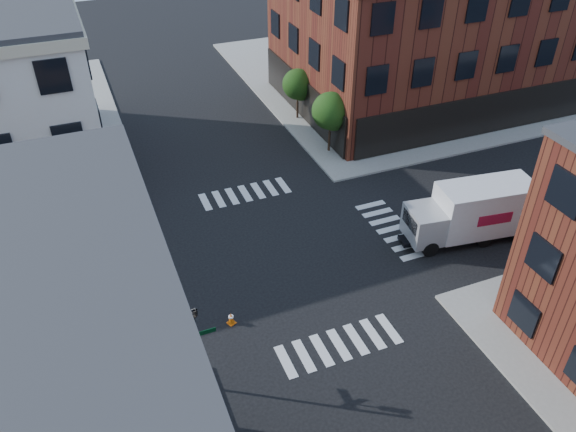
{
  "coord_description": "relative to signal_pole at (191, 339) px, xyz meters",
  "views": [
    {
      "loc": [
        -8.93,
        -22.72,
        20.27
      ],
      "look_at": [
        0.36,
        0.33,
        2.5
      ],
      "focal_mm": 35.0,
      "sensor_mm": 36.0,
      "label": 1
    }
  ],
  "objects": [
    {
      "name": "tree_far",
      "position": [
        14.28,
        22.65,
        0.02
      ],
      "size": [
        2.43,
        2.43,
        4.07
      ],
      "color": "black",
      "rests_on": "ground"
    },
    {
      "name": "tree_near",
      "position": [
        14.28,
        16.65,
        0.3
      ],
      "size": [
        2.69,
        2.69,
        4.49
      ],
      "color": "black",
      "rests_on": "ground"
    },
    {
      "name": "signal_pole",
      "position": [
        0.0,
        0.0,
        0.0
      ],
      "size": [
        1.29,
        1.24,
        4.6
      ],
      "color": "black",
      "rests_on": "ground"
    },
    {
      "name": "building_ne",
      "position": [
        27.22,
        22.68,
        3.14
      ],
      "size": [
        25.0,
        16.0,
        12.0
      ],
      "primitive_type": "cube",
      "color": "#491812",
      "rests_on": "ground"
    },
    {
      "name": "ground",
      "position": [
        6.72,
        6.68,
        -2.86
      ],
      "size": [
        120.0,
        120.0,
        0.0
      ],
      "primitive_type": "plane",
      "color": "black",
      "rests_on": "ground"
    },
    {
      "name": "traffic_cone",
      "position": [
        2.44,
        2.9,
        -2.53
      ],
      "size": [
        0.48,
        0.48,
        0.68
      ],
      "rotation": [
        0.0,
        0.0,
        0.4
      ],
      "color": "orange",
      "rests_on": "ground"
    },
    {
      "name": "sidewalk_ne",
      "position": [
        27.72,
        27.68,
        -2.78
      ],
      "size": [
        30.0,
        30.0,
        0.15
      ],
      "primitive_type": "cube",
      "color": "gray",
      "rests_on": "ground"
    },
    {
      "name": "box_truck",
      "position": [
        17.42,
        4.33,
        -1.05
      ],
      "size": [
        7.85,
        3.27,
        3.47
      ],
      "rotation": [
        0.0,
        0.0,
        -0.13
      ],
      "color": "silver",
      "rests_on": "ground"
    }
  ]
}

